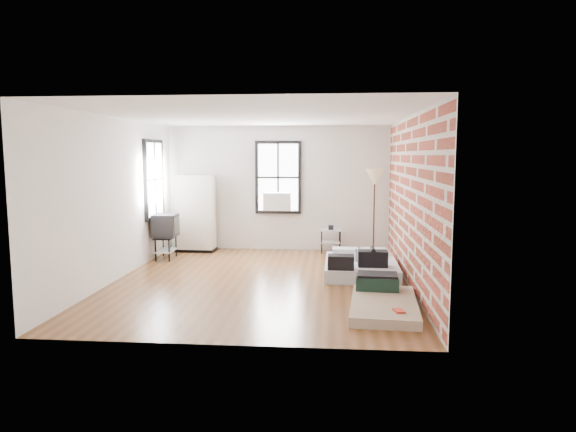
# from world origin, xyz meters

# --- Properties ---
(ground) EXTENTS (6.00, 6.00, 0.00)m
(ground) POSITION_xyz_m (0.00, 0.00, 0.00)
(ground) COLOR #563316
(ground) RESTS_ON ground
(room_shell) EXTENTS (5.02, 6.02, 2.80)m
(room_shell) POSITION_xyz_m (0.23, 0.36, 1.74)
(room_shell) COLOR silver
(room_shell) RESTS_ON ground
(mattress_main) EXTENTS (1.31, 1.77, 0.56)m
(mattress_main) POSITION_xyz_m (1.75, 0.70, 0.15)
(mattress_main) COLOR silver
(mattress_main) RESTS_ON ground
(mattress_bare) EXTENTS (1.03, 1.78, 0.37)m
(mattress_bare) POSITION_xyz_m (1.94, -1.34, 0.11)
(mattress_bare) COLOR tan
(mattress_bare) RESTS_ON ground
(wardrobe) EXTENTS (0.88, 0.52, 1.71)m
(wardrobe) POSITION_xyz_m (-1.83, 2.65, 0.85)
(wardrobe) COLOR black
(wardrobe) RESTS_ON ground
(side_table) EXTENTS (0.47, 0.38, 0.61)m
(side_table) POSITION_xyz_m (1.20, 2.72, 0.40)
(side_table) COLOR black
(side_table) RESTS_ON ground
(floor_lamp) EXTENTS (0.40, 0.40, 1.86)m
(floor_lamp) POSITION_xyz_m (2.13, 2.65, 1.60)
(floor_lamp) COLOR #321D10
(floor_lamp) RESTS_ON ground
(tv_stand) EXTENTS (0.49, 0.68, 0.94)m
(tv_stand) POSITION_xyz_m (-2.21, 1.71, 0.67)
(tv_stand) COLOR black
(tv_stand) RESTS_ON ground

